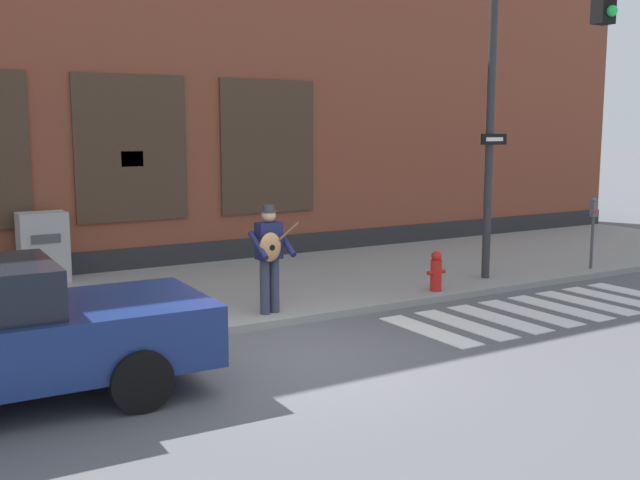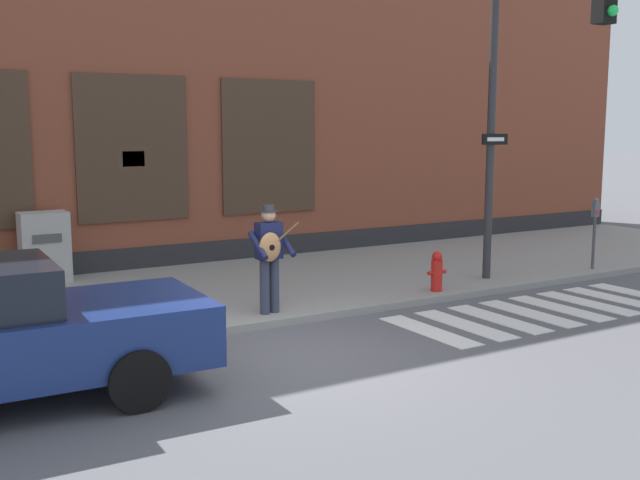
{
  "view_description": "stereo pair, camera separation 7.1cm",
  "coord_description": "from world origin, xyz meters",
  "views": [
    {
      "loc": [
        -4.5,
        -8.1,
        2.9
      ],
      "look_at": [
        1.43,
        1.68,
        1.2
      ],
      "focal_mm": 42.0,
      "sensor_mm": 36.0,
      "label": 1
    },
    {
      "loc": [
        -4.44,
        -8.14,
        2.9
      ],
      "look_at": [
        1.43,
        1.68,
        1.2
      ],
      "focal_mm": 42.0,
      "sensor_mm": 36.0,
      "label": 2
    }
  ],
  "objects": [
    {
      "name": "ground_plane",
      "position": [
        0.0,
        0.0,
        0.0
      ],
      "size": [
        160.0,
        160.0,
        0.0
      ],
      "primitive_type": "plane",
      "color": "#56565B"
    },
    {
      "name": "sidewalk",
      "position": [
        0.0,
        3.93,
        0.06
      ],
      "size": [
        28.0,
        5.1,
        0.12
      ],
      "color": "gray",
      "rests_on": "ground"
    },
    {
      "name": "building_backdrop",
      "position": [
        -0.0,
        8.48,
        4.68
      ],
      "size": [
        28.0,
        4.06,
        9.37
      ],
      "color": "brown",
      "rests_on": "ground"
    },
    {
      "name": "crosswalk",
      "position": [
        4.7,
        0.08,
        0.01
      ],
      "size": [
        5.2,
        1.9,
        0.01
      ],
      "color": "silver",
      "rests_on": "ground"
    },
    {
      "name": "busker",
      "position": [
        0.61,
        1.79,
        1.07
      ],
      "size": [
        0.72,
        0.53,
        1.66
      ],
      "color": "#33384C",
      "rests_on": "sidewalk"
    },
    {
      "name": "traffic_light",
      "position": [
        5.35,
        1.13,
        3.73
      ],
      "size": [
        0.6,
        2.76,
        5.25
      ],
      "color": "#2D2D30",
      "rests_on": "sidewalk"
    },
    {
      "name": "parking_meter",
      "position": [
        7.87,
        1.75,
        1.06
      ],
      "size": [
        0.13,
        0.11,
        1.44
      ],
      "color": "#47474C",
      "rests_on": "sidewalk"
    },
    {
      "name": "utility_box",
      "position": [
        -1.83,
        6.03,
        0.77
      ],
      "size": [
        0.85,
        0.59,
        1.29
      ],
      "color": "#ADADA8",
      "rests_on": "sidewalk"
    },
    {
      "name": "fire_hydrant",
      "position": [
        3.82,
        1.73,
        0.46
      ],
      "size": [
        0.38,
        0.2,
        0.7
      ],
      "color": "red",
      "rests_on": "sidewalk"
    }
  ]
}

